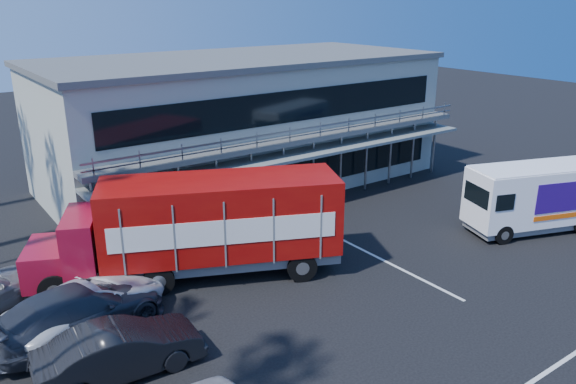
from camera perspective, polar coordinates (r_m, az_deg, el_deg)
ground at (r=21.33m, az=9.88°, el=-10.26°), size 120.00×120.00×0.00m
building at (r=32.98m, az=-4.72°, el=7.28°), size 22.40×12.00×7.30m
red_truck at (r=21.75m, az=-8.88°, el=-3.29°), size 11.72×7.21×3.92m
white_van at (r=28.39m, az=23.87°, el=-0.44°), size 6.79×4.23×3.14m
parked_car_b at (r=17.41m, az=-16.62°, el=-15.17°), size 4.82×1.95×1.56m
parked_car_c at (r=20.07m, az=-19.79°, el=-10.68°), size 6.06×4.25×1.54m
parked_car_d at (r=19.63m, az=-20.53°, el=-11.29°), size 6.01×3.32×1.65m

